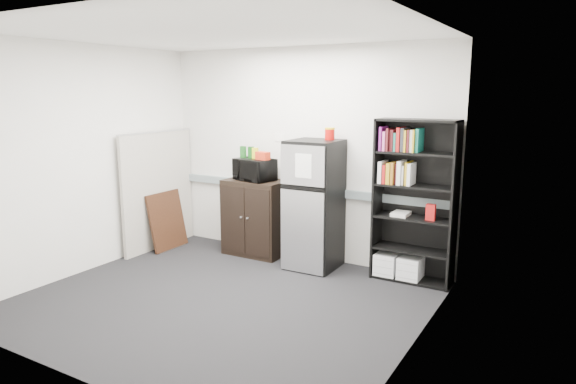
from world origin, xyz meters
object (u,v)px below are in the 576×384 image
object	(u,v)px
bookshelf	(413,198)
cabinet	(256,217)
cubicle_partition	(158,190)
microwave	(254,170)
refrigerator	(314,205)

from	to	relation	value
bookshelf	cabinet	size ratio (longest dim) A/B	1.84
cabinet	cubicle_partition	bearing A→B (deg)	-162.37
microwave	refrigerator	size ratio (longest dim) A/B	0.32
microwave	refrigerator	distance (m)	0.98
bookshelf	microwave	world-z (taller)	bookshelf
cabinet	refrigerator	xyz separation A→B (m)	(0.91, -0.08, 0.29)
bookshelf	cubicle_partition	distance (m)	3.45
cubicle_partition	bookshelf	bearing A→B (deg)	8.13
bookshelf	refrigerator	world-z (taller)	bookshelf
refrigerator	microwave	bearing A→B (deg)	174.89
microwave	refrigerator	bearing A→B (deg)	7.16
microwave	bookshelf	bearing A→B (deg)	13.44
bookshelf	cubicle_partition	world-z (taller)	bookshelf
bookshelf	cabinet	world-z (taller)	bookshelf
cubicle_partition	microwave	size ratio (longest dim) A/B	3.17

